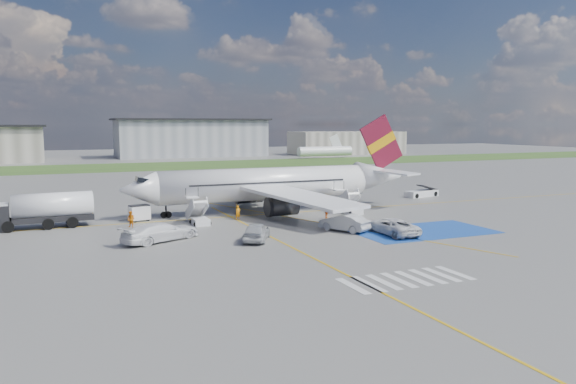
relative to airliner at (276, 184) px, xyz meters
name	(u,v)px	position (x,y,z in m)	size (l,w,h in m)	color
ground	(315,232)	(-1.51, -14.00, -3.39)	(400.00, 400.00, 0.00)	#60605E
grass_strip	(151,166)	(-1.51, 81.00, -3.39)	(400.00, 30.00, 0.01)	#2D4C1E
taxiway_line_main	(271,214)	(-1.51, -2.00, -3.39)	(120.00, 0.20, 0.01)	gold
taxiway_line_cross	(313,258)	(-6.51, -24.00, -3.39)	(0.20, 60.00, 0.01)	gold
taxiway_line_diag	(271,214)	(-1.51, -2.00, -3.39)	(0.20, 60.00, 0.01)	gold
staging_box	(423,231)	(8.49, -18.00, -3.39)	(14.00, 8.00, 0.01)	#19449B
crosswalk	(406,279)	(-3.31, -32.00, -3.39)	(9.00, 4.00, 0.01)	silver
terminal_centre	(191,138)	(18.49, 121.00, 2.61)	(48.00, 18.00, 12.00)	gray
terminal_east	(347,143)	(73.49, 114.00, 0.61)	(40.00, 16.00, 8.00)	gray
airliner	(276,184)	(0.00, 0.00, 0.00)	(36.81, 32.95, 11.92)	white
airstairs_fwd	(199,218)	(-11.01, -5.30, -2.77)	(1.90, 5.20, 3.60)	white
airstairs_aft	(351,208)	(7.49, -5.30, -2.77)	(1.90, 5.20, 3.60)	white
fuel_tanker	(39,214)	(-26.65, -1.19, -1.88)	(10.71, 3.46, 3.61)	black
gpu_cart	(139,214)	(-16.59, -0.80, -2.59)	(2.40, 1.83, 1.79)	white
belt_loader	(422,194)	(24.93, 4.33, -2.95)	(6.13, 3.23, 1.77)	white
car_silver_a	(257,232)	(-8.35, -15.85, -2.54)	(2.02, 5.02, 1.71)	#ABADB2
car_silver_b	(344,223)	(1.30, -14.87, -2.54)	(1.81, 5.19, 1.71)	#A6A7AC
van_white_a	(391,223)	(4.86, -17.81, -2.35)	(2.55, 5.54, 2.08)	white
van_white_b	(161,229)	(-16.41, -12.52, -2.25)	(2.38, 5.85, 2.29)	white
crew_fwd	(238,213)	(-6.40, -4.48, -2.57)	(0.60, 0.39, 1.65)	orange
crew_nose	(131,219)	(-17.98, -4.51, -2.54)	(0.83, 0.65, 1.71)	orange
crew_aft	(327,211)	(3.15, -7.47, -2.57)	(0.97, 0.40, 1.65)	orange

